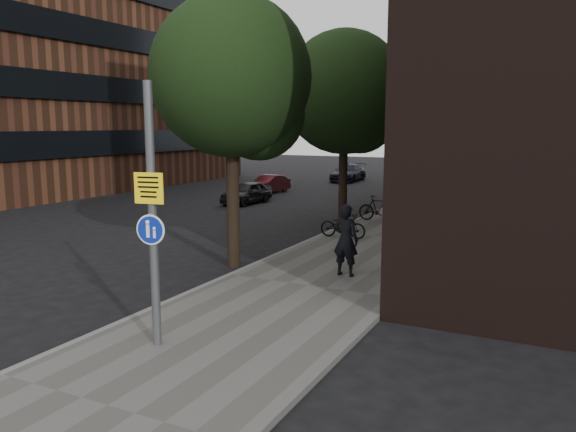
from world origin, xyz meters
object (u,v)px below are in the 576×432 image
Objects in this scene: pedestrian at (346,240)px; parked_car_near at (247,193)px; parked_bike_facade_near at (429,237)px; signpost at (153,216)px.

pedestrian is 14.93m from parked_car_near.
pedestrian is 1.19× the size of parked_bike_facade_near.
signpost reaches higher than parked_bike_facade_near.
signpost is at bearing -60.12° from parked_car_near.
pedestrian is at bearing 65.93° from signpost.
pedestrian is 4.24m from parked_bike_facade_near.
pedestrian is 0.56× the size of parked_car_near.
parked_bike_facade_near is at bearing 64.02° from signpost.
pedestrian is (1.32, 5.86, -1.38)m from signpost.
pedestrian reaches higher than parked_car_near.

